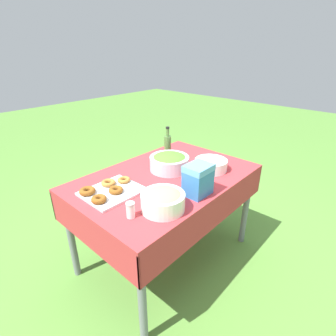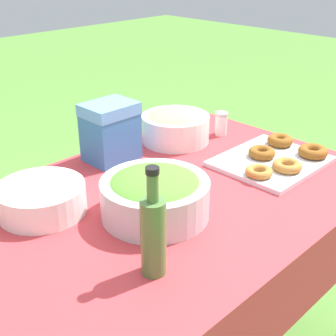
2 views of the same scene
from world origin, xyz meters
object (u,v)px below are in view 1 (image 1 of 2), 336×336
Objects in this scene: salad_bowl at (169,162)px; donut_platter at (109,190)px; pasta_bowl at (163,200)px; plate_stack at (211,165)px; olive_oil_bottle at (168,146)px; cooler_box at (198,180)px.

salad_bowl is 0.54m from donut_platter.
salad_bowl reaches higher than donut_platter.
pasta_bowl is 0.69× the size of donut_platter.
pasta_bowl is at bearing 38.04° from salad_bowl.
olive_oil_bottle is at bearing -85.12° from plate_stack.
olive_oil_bottle reaches higher than pasta_bowl.
cooler_box is at bearing 21.28° from plate_stack.
cooler_box is at bearing 171.14° from pasta_bowl.
pasta_bowl is 0.29m from cooler_box.
plate_stack is at bearing 158.77° from donut_platter.
plate_stack is at bearing 131.50° from salad_bowl.
plate_stack reaches higher than donut_platter.
cooler_box reaches higher than salad_bowl.
salad_bowl reaches higher than pasta_bowl.
salad_bowl is 0.81× the size of donut_platter.
olive_oil_bottle is at bearing -169.63° from donut_platter.
salad_bowl is 0.56m from pasta_bowl.
pasta_bowl is 0.81m from olive_oil_bottle.
olive_oil_bottle reaches higher than cooler_box.
plate_stack is 0.93× the size of olive_oil_bottle.
salad_bowl is 0.32m from plate_stack.
salad_bowl is at bearing 174.69° from donut_platter.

